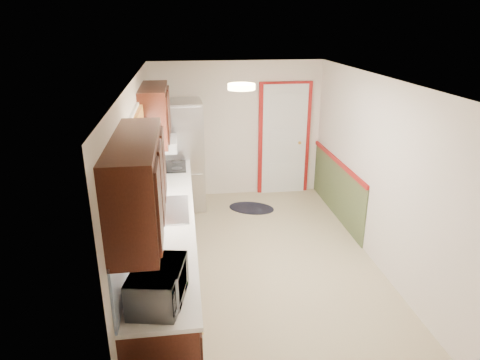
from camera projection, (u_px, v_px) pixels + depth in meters
name	position (u px, v px, depth m)	size (l,w,h in m)	color
room_shell	(263.00, 179.00, 5.26)	(3.20, 5.20, 2.52)	tan
kitchen_run	(163.00, 224.00, 4.97)	(0.63, 4.00, 2.20)	#33130B
back_wall_trim	(295.00, 149.00, 7.55)	(1.12, 2.30, 2.08)	maroon
ceiling_fixture	(241.00, 87.00, 4.63)	(0.30, 0.30, 0.06)	#FFD88C
microwave	(158.00, 282.00, 3.33)	(0.56, 0.31, 0.38)	white
refrigerator	(180.00, 156.00, 7.14)	(0.78, 0.77, 1.82)	#B7B7BC
rug	(251.00, 208.00, 7.34)	(0.78, 0.50, 0.01)	black
cooktop	(169.00, 166.00, 6.50)	(0.51, 0.61, 0.02)	black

